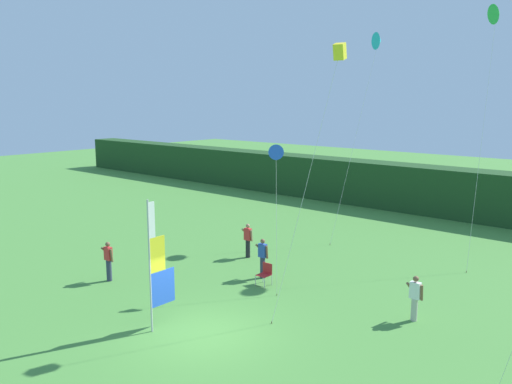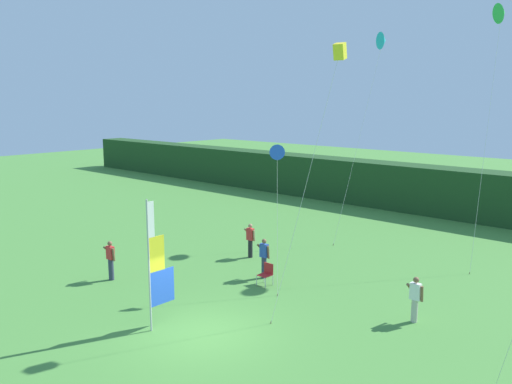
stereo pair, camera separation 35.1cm
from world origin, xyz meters
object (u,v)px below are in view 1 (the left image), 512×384
object	(u,v)px
person_near_banner	(263,257)
kite_cyan_delta_0	(378,41)
person_mid_field	(415,297)
person_far_right	(109,260)
person_far_left	(248,240)
kite_yellow_box_1	(339,55)
banner_flag	(157,268)
kite_green_delta_4	(496,14)
kite_blue_delta_3	(276,153)
folding_chair	(265,273)

from	to	relation	value
person_near_banner	kite_cyan_delta_0	distance (m)	14.04
person_mid_field	person_far_right	xyz separation A→B (m)	(-11.43, -4.57, 0.05)
person_far_left	kite_yellow_box_1	world-z (taller)	kite_yellow_box_1
banner_flag	kite_green_delta_4	distance (m)	19.24
banner_flag	kite_blue_delta_3	world-z (taller)	kite_blue_delta_3
kite_cyan_delta_0	kite_yellow_box_1	xyz separation A→B (m)	(4.46, -11.08, -1.62)
person_far_left	person_far_right	xyz separation A→B (m)	(-2.23, -6.28, 0.02)
kite_blue_delta_3	person_far_left	bearing A→B (deg)	148.11
banner_flag	person_mid_field	size ratio (longest dim) A/B	2.75
kite_green_delta_4	kite_blue_delta_3	bearing A→B (deg)	-114.90
person_far_left	person_near_banner	bearing A→B (deg)	-36.25
person_near_banner	kite_cyan_delta_0	xyz separation A→B (m)	(-0.35, 10.13, 9.71)
person_far_left	kite_yellow_box_1	distance (m)	10.77
person_far_right	kite_green_delta_4	world-z (taller)	kite_green_delta_4
kite_cyan_delta_0	person_near_banner	bearing A→B (deg)	-88.00
banner_flag	kite_yellow_box_1	bearing A→B (deg)	55.83
folding_chair	kite_green_delta_4	distance (m)	15.98
person_near_banner	kite_cyan_delta_0	size ratio (longest dim) A/B	0.15
kite_cyan_delta_0	kite_yellow_box_1	world-z (taller)	kite_cyan_delta_0
kite_blue_delta_3	person_near_banner	bearing A→B (deg)	161.34
kite_green_delta_4	person_near_banner	bearing A→B (deg)	-119.86
folding_chair	kite_yellow_box_1	size ratio (longest dim) A/B	0.09
banner_flag	person_mid_field	bearing A→B (deg)	45.02
kite_cyan_delta_0	kite_blue_delta_3	size ratio (longest dim) A/B	1.92
person_near_banner	kite_yellow_box_1	distance (m)	9.12
person_near_banner	folding_chair	distance (m)	0.92
banner_flag	person_far_left	bearing A→B (deg)	111.11
person_far_right	kite_cyan_delta_0	distance (m)	18.09
person_far_right	kite_blue_delta_3	xyz separation A→B (m)	(5.60, 4.18, 4.56)
person_far_left	person_far_right	world-z (taller)	person_far_right
kite_cyan_delta_0	kite_yellow_box_1	distance (m)	12.06
kite_yellow_box_1	folding_chair	bearing A→B (deg)	173.56
person_near_banner	person_far_right	world-z (taller)	person_near_banner
kite_green_delta_4	person_far_right	bearing A→B (deg)	-125.64
person_near_banner	person_far_left	distance (m)	3.01
person_far_right	banner_flag	bearing A→B (deg)	-16.82
person_near_banner	kite_yellow_box_1	bearing A→B (deg)	-13.01
person_far_left	kite_yellow_box_1	bearing A→B (deg)	-22.65
person_far_left	banner_flag	bearing A→B (deg)	-68.89
person_far_left	folding_chair	bearing A→B (deg)	-37.54
banner_flag	person_far_right	xyz separation A→B (m)	(-5.27, 1.59, -1.22)
kite_blue_delta_3	kite_green_delta_4	size ratio (longest dim) A/B	0.49
person_far_right	kite_cyan_delta_0	world-z (taller)	kite_cyan_delta_0
person_near_banner	folding_chair	bearing A→B (deg)	-42.23
person_near_banner	kite_green_delta_4	size ratio (longest dim) A/B	0.14
person_far_right	folding_chair	size ratio (longest dim) A/B	1.90
banner_flag	kite_yellow_box_1	xyz separation A→B (m)	(3.49, 5.15, 6.89)
person_far_right	kite_blue_delta_3	bearing A→B (deg)	36.77
banner_flag	folding_chair	world-z (taller)	banner_flag
banner_flag	kite_blue_delta_3	distance (m)	6.68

